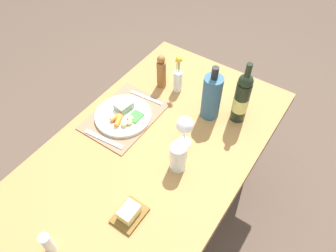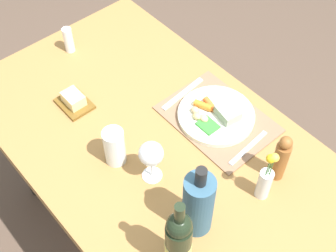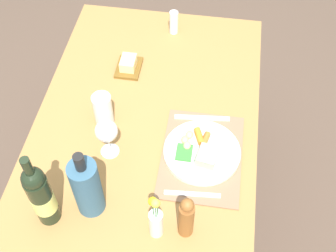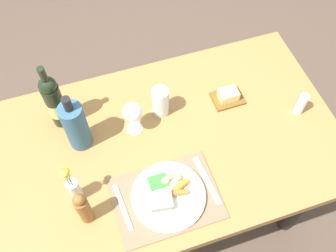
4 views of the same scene
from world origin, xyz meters
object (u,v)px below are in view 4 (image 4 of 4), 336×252
(flower_vase, at_px, (73,187))
(dining_table, at_px, (167,154))
(pepper_mill, at_px, (83,208))
(cooler_bottle, at_px, (76,126))
(wine_bottle, at_px, (55,102))
(knife, at_px, (207,181))
(butter_dish, at_px, (228,96))
(water_tumbler, at_px, (161,103))
(fork, at_px, (123,207))
(salt_shaker, at_px, (301,104))
(dinner_plate, at_px, (168,195))
(wine_glass, at_px, (132,113))

(flower_vase, bearing_deg, dining_table, 16.27)
(flower_vase, distance_m, pepper_mill, 0.09)
(cooler_bottle, distance_m, pepper_mill, 0.32)
(dining_table, relative_size, wine_bottle, 4.26)
(knife, distance_m, wine_bottle, 0.66)
(pepper_mill, bearing_deg, butter_dish, 25.48)
(water_tumbler, bearing_deg, dining_table, -98.36)
(fork, relative_size, water_tumbler, 1.34)
(fork, xyz_separation_m, water_tumbler, (0.26, 0.36, 0.05))
(salt_shaker, relative_size, flower_vase, 0.50)
(flower_vase, bearing_deg, water_tumbler, 33.03)
(wine_bottle, bearing_deg, cooler_bottle, -65.95)
(dining_table, distance_m, salt_shaker, 0.59)
(dinner_plate, bearing_deg, dining_table, 72.64)
(wine_bottle, bearing_deg, knife, -43.41)
(dining_table, xyz_separation_m, wine_glass, (-0.11, 0.10, 0.22))
(knife, bearing_deg, salt_shaker, 14.84)
(knife, distance_m, water_tumbler, 0.37)
(dining_table, xyz_separation_m, water_tumbler, (0.02, 0.15, 0.17))
(knife, relative_size, flower_vase, 0.96)
(dining_table, distance_m, dinner_plate, 0.26)
(dinner_plate, distance_m, salt_shaker, 0.67)
(dining_table, bearing_deg, salt_shaker, -3.05)
(butter_dish, xyz_separation_m, wine_bottle, (-0.70, 0.12, 0.11))
(dining_table, relative_size, dinner_plate, 5.16)
(fork, distance_m, water_tumbler, 0.45)
(pepper_mill, distance_m, water_tumbler, 0.53)
(knife, height_order, butter_dish, butter_dish)
(dining_table, distance_m, knife, 0.25)
(dining_table, distance_m, flower_vase, 0.44)
(knife, height_order, water_tumbler, water_tumbler)
(dinner_plate, xyz_separation_m, pepper_mill, (-0.30, 0.02, 0.07))
(dining_table, bearing_deg, butter_dish, 21.15)
(dining_table, height_order, dinner_plate, dinner_plate)
(knife, height_order, salt_shaker, salt_shaker)
(wine_bottle, bearing_deg, water_tumbler, -11.96)
(dining_table, height_order, wine_bottle, wine_bottle)
(cooler_bottle, height_order, water_tumbler, cooler_bottle)
(dinner_plate, bearing_deg, fork, 175.39)
(butter_dish, distance_m, water_tumbler, 0.30)
(salt_shaker, xyz_separation_m, wine_glass, (-0.68, 0.13, 0.06))
(fork, height_order, water_tumbler, water_tumbler)
(fork, bearing_deg, cooler_bottle, 100.71)
(dining_table, xyz_separation_m, wine_bottle, (-0.38, 0.24, 0.24))
(wine_bottle, bearing_deg, dining_table, -31.99)
(salt_shaker, bearing_deg, dining_table, 176.95)
(water_tumbler, bearing_deg, wine_glass, -159.15)
(wine_glass, relative_size, water_tumbler, 1.15)
(wine_bottle, distance_m, pepper_mill, 0.44)
(dining_table, height_order, water_tumbler, water_tumbler)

